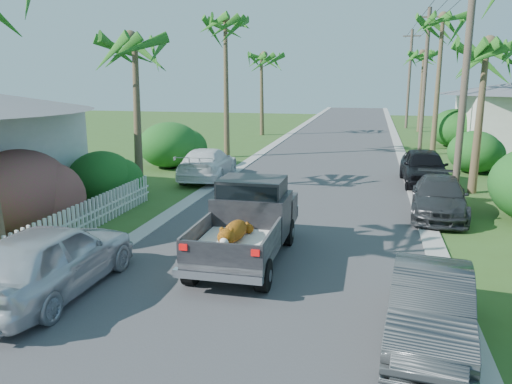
% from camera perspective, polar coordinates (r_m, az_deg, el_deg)
% --- Properties ---
extents(ground, '(120.00, 120.00, 0.00)m').
position_cam_1_polar(ground, '(8.43, -6.26, -20.75)').
color(ground, '#355520').
rests_on(ground, ground).
extents(road, '(8.00, 100.00, 0.02)m').
position_cam_1_polar(road, '(32.03, 8.60, 4.42)').
color(road, '#38383A').
rests_on(road, ground).
extents(curb_left, '(0.60, 100.00, 0.06)m').
position_cam_1_polar(curb_left, '(32.64, 1.03, 4.75)').
color(curb_left, '#A5A39E').
rests_on(curb_left, ground).
extents(curb_right, '(0.60, 100.00, 0.06)m').
position_cam_1_polar(curb_right, '(31.99, 16.31, 4.07)').
color(curb_right, '#A5A39E').
rests_on(curb_right, ground).
extents(pickup_truck, '(1.98, 5.12, 2.06)m').
position_cam_1_polar(pickup_truck, '(13.26, -0.72, -3.08)').
color(pickup_truck, black).
rests_on(pickup_truck, ground).
extents(parked_car_rn, '(1.81, 4.10, 1.31)m').
position_cam_1_polar(parked_car_rn, '(9.67, 19.32, -12.34)').
color(parked_car_rn, '#323638').
rests_on(parked_car_rn, ground).
extents(parked_car_rm, '(2.20, 4.59, 1.29)m').
position_cam_1_polar(parked_car_rm, '(18.28, 20.21, -0.59)').
color(parked_car_rm, '#2C2E31').
rests_on(parked_car_rm, ground).
extents(parked_car_rf, '(2.00, 4.64, 1.56)m').
position_cam_1_polar(parked_car_rf, '(23.41, 18.65, 2.68)').
color(parked_car_rf, black).
rests_on(parked_car_rf, ground).
extents(parked_car_ln, '(1.91, 4.73, 1.61)m').
position_cam_1_polar(parked_car_ln, '(11.83, -22.43, -7.14)').
color(parked_car_ln, silver).
rests_on(parked_car_ln, ground).
extents(parked_car_lf, '(2.45, 5.17, 1.46)m').
position_cam_1_polar(parked_car_lf, '(23.50, -5.56, 3.21)').
color(parked_car_lf, white).
rests_on(parked_car_lf, ground).
extents(palm_l_b, '(4.40, 4.40, 7.40)m').
position_cam_1_polar(palm_l_b, '(20.81, -13.87, 16.64)').
color(palm_l_b, brown).
rests_on(palm_l_b, ground).
extents(palm_l_c, '(4.40, 4.40, 9.20)m').
position_cam_1_polar(palm_l_c, '(29.99, -3.54, 19.11)').
color(palm_l_c, brown).
rests_on(palm_l_c, ground).
extents(palm_l_d, '(4.40, 4.40, 7.70)m').
position_cam_1_polar(palm_l_d, '(41.60, 0.67, 15.36)').
color(palm_l_d, brown).
rests_on(palm_l_d, ground).
extents(palm_r_b, '(4.40, 4.40, 7.20)m').
position_cam_1_polar(palm_r_b, '(22.04, 24.88, 15.11)').
color(palm_r_b, brown).
rests_on(palm_r_b, ground).
extents(palm_r_c, '(4.40, 4.40, 9.40)m').
position_cam_1_polar(palm_r_c, '(33.00, 20.61, 18.12)').
color(palm_r_c, brown).
rests_on(palm_r_c, ground).
extents(palm_r_d, '(4.40, 4.40, 8.00)m').
position_cam_1_polar(palm_r_d, '(46.83, 18.66, 14.80)').
color(palm_r_d, brown).
rests_on(palm_r_d, ground).
extents(shrub_l_b, '(3.00, 3.30, 2.60)m').
position_cam_1_polar(shrub_l_b, '(16.56, -25.41, -0.07)').
color(shrub_l_b, '#AE184B').
rests_on(shrub_l_b, ground).
extents(shrub_l_c, '(2.40, 2.64, 2.00)m').
position_cam_1_polar(shrub_l_c, '(19.63, -17.24, 1.57)').
color(shrub_l_c, '#154B1C').
rests_on(shrub_l_c, ground).
extents(shrub_l_d, '(3.20, 3.52, 2.40)m').
position_cam_1_polar(shrub_l_d, '(26.94, -9.87, 5.34)').
color(shrub_l_d, '#154B1C').
rests_on(shrub_l_d, ground).
extents(shrub_r_c, '(2.60, 2.86, 2.10)m').
position_cam_1_polar(shrub_r_c, '(27.32, 23.70, 4.23)').
color(shrub_r_c, '#154B1C').
rests_on(shrub_r_c, ground).
extents(shrub_r_d, '(3.20, 3.52, 2.60)m').
position_cam_1_polar(shrub_r_d, '(37.18, 21.78, 6.81)').
color(shrub_r_d, '#154B1C').
rests_on(shrub_r_d, ground).
extents(picket_fence, '(0.10, 11.00, 1.00)m').
position_cam_1_polar(picket_fence, '(15.31, -20.96, -3.74)').
color(picket_fence, white).
rests_on(picket_fence, ground).
extents(utility_pole_b, '(1.60, 0.26, 9.00)m').
position_cam_1_polar(utility_pole_b, '(19.86, 22.77, 11.75)').
color(utility_pole_b, brown).
rests_on(utility_pole_b, ground).
extents(utility_pole_c, '(1.60, 0.26, 9.00)m').
position_cam_1_polar(utility_pole_c, '(34.75, 18.73, 12.15)').
color(utility_pole_c, brown).
rests_on(utility_pole_c, ground).
extents(utility_pole_d, '(1.60, 0.26, 9.00)m').
position_cam_1_polar(utility_pole_d, '(49.70, 17.11, 12.29)').
color(utility_pole_d, brown).
rests_on(utility_pole_d, ground).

